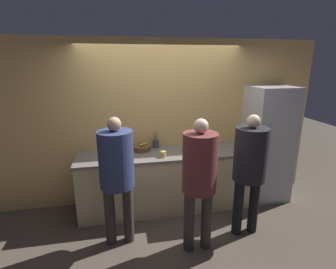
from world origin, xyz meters
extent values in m
plane|color=#4C4238|center=(0.00, 0.00, 0.00)|extent=(14.00, 14.00, 0.00)
cube|color=#E0B266|center=(0.00, 0.75, 1.30)|extent=(5.20, 0.06, 2.60)
cube|color=beige|center=(0.00, 0.40, 0.44)|extent=(2.61, 0.70, 0.88)
cube|color=slate|center=(0.00, 0.40, 0.90)|extent=(2.64, 0.73, 0.03)
cube|color=#B7B7BC|center=(1.73, 0.41, 0.94)|extent=(0.67, 0.64, 1.88)
cylinder|color=#99999E|center=(1.52, 0.08, 1.04)|extent=(0.02, 0.02, 0.66)
cylinder|color=#38332D|center=(-0.84, -0.34, 0.40)|extent=(0.13, 0.13, 0.79)
cylinder|color=#38332D|center=(-0.61, -0.34, 0.40)|extent=(0.13, 0.13, 0.79)
cylinder|color=navy|center=(-0.73, -0.34, 1.14)|extent=(0.42, 0.42, 0.69)
sphere|color=tan|center=(-0.73, -0.34, 1.57)|extent=(0.16, 0.16, 0.16)
cylinder|color=#38332D|center=(0.10, -0.65, 0.40)|extent=(0.13, 0.13, 0.80)
cylinder|color=#38332D|center=(0.32, -0.65, 0.40)|extent=(0.13, 0.13, 0.80)
cylinder|color=brown|center=(0.21, -0.65, 1.14)|extent=(0.40, 0.40, 0.70)
sphere|color=beige|center=(0.21, -0.65, 1.57)|extent=(0.17, 0.17, 0.17)
cylinder|color=black|center=(0.82, -0.47, 0.39)|extent=(0.13, 0.13, 0.79)
cylinder|color=black|center=(1.05, -0.47, 0.39)|extent=(0.13, 0.13, 0.79)
cylinder|color=black|center=(0.94, -0.47, 1.13)|extent=(0.41, 0.41, 0.69)
sphere|color=beige|center=(0.94, -0.47, 1.56)|extent=(0.16, 0.16, 0.16)
cylinder|color=brown|center=(-0.34, 0.56, 0.96)|extent=(0.29, 0.29, 0.08)
ellipsoid|color=#99BC38|center=(-0.31, 0.56, 1.02)|extent=(0.15, 0.12, 0.04)
cylinder|color=#3D424C|center=(-0.10, 0.66, 0.98)|extent=(0.10, 0.10, 0.13)
cylinder|color=#99754C|center=(-0.11, 0.66, 1.08)|extent=(0.01, 0.05, 0.22)
cylinder|color=#99754C|center=(-0.09, 0.66, 1.08)|extent=(0.03, 0.04, 0.22)
cylinder|color=#99754C|center=(-0.10, 0.65, 1.08)|extent=(0.05, 0.01, 0.22)
cylinder|color=silver|center=(0.34, 0.48, 0.97)|extent=(0.07, 0.07, 0.11)
cylinder|color=silver|center=(0.34, 0.48, 1.04)|extent=(0.03, 0.03, 0.04)
cylinder|color=black|center=(0.34, 0.48, 1.07)|extent=(0.04, 0.04, 0.01)
cylinder|color=gold|center=(-0.06, 0.21, 0.96)|extent=(0.08, 0.08, 0.09)
camera|label=1|loc=(-0.70, -3.31, 2.26)|focal=28.00mm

